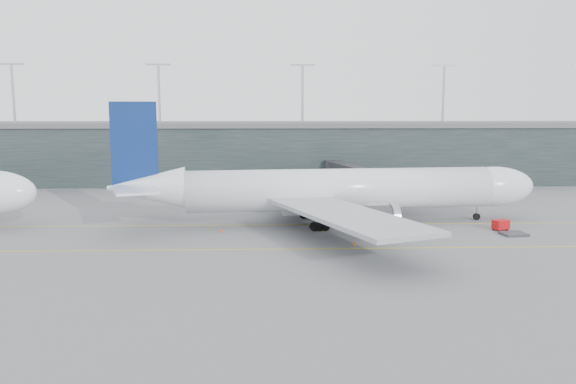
{
  "coord_description": "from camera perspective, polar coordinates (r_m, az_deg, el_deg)",
  "views": [
    {
      "loc": [
        -3.42,
        -91.46,
        17.69
      ],
      "look_at": [
        -0.38,
        -4.0,
        5.26
      ],
      "focal_mm": 35.0,
      "sensor_mm": 36.0,
      "label": 1
    }
  ],
  "objects": [
    {
      "name": "baggage_dolly",
      "position": [
        88.15,
        21.96,
        -3.95
      ],
      "size": [
        3.78,
        3.19,
        0.34
      ],
      "primitive_type": "cube",
      "rotation": [
        0.0,
        0.0,
        0.13
      ],
      "color": "#323337",
      "rests_on": "ground"
    },
    {
      "name": "uld_a",
      "position": [
        101.77,
        -2.96,
        -1.41
      ],
      "size": [
        2.28,
        1.99,
        1.78
      ],
      "rotation": [
        0.0,
        0.0,
        0.25
      ],
      "color": "#3A393F",
      "rests_on": "ground"
    },
    {
      "name": "cone_nose",
      "position": [
        94.77,
        20.91,
        -3.01
      ],
      "size": [
        0.42,
        0.42,
        0.67
      ],
      "primitive_type": "cone",
      "color": "#FC600E",
      "rests_on": "ground"
    },
    {
      "name": "uld_b",
      "position": [
        105.46,
        -1.75,
        -1.1
      ],
      "size": [
        2.22,
        2.0,
        1.67
      ],
      "rotation": [
        0.0,
        0.0,
        0.35
      ],
      "color": "#3A393F",
      "rests_on": "ground"
    },
    {
      "name": "uld_c",
      "position": [
        102.63,
        -0.49,
        -1.23
      ],
      "size": [
        2.72,
        2.44,
        2.05
      ],
      "rotation": [
        0.0,
        0.0,
        -0.33
      ],
      "color": "#3A393F",
      "rests_on": "ground"
    },
    {
      "name": "main_aircraft",
      "position": [
        89.53,
        5.0,
        0.17
      ],
      "size": [
        68.89,
        64.43,
        19.31
      ],
      "rotation": [
        0.0,
        0.0,
        0.1
      ],
      "color": "white",
      "rests_on": "ground"
    },
    {
      "name": "terminal",
      "position": [
        149.84,
        -0.68,
        4.23
      ],
      "size": [
        240.0,
        36.0,
        29.0
      ],
      "color": "#1D2727",
      "rests_on": "ground"
    },
    {
      "name": "ground",
      "position": [
        93.22,
        0.15,
        -2.86
      ],
      "size": [
        320.0,
        320.0,
        0.0
      ],
      "primitive_type": "plane",
      "color": "slate",
      "rests_on": "ground"
    },
    {
      "name": "cone_wing_port",
      "position": [
        103.75,
        4.53,
        -1.56
      ],
      "size": [
        0.45,
        0.45,
        0.72
      ],
      "primitive_type": "cone",
      "color": "#EE4F0D",
      "rests_on": "ground"
    },
    {
      "name": "gse_cart",
      "position": [
        90.87,
        20.8,
        -3.11
      ],
      "size": [
        2.72,
        2.27,
        1.59
      ],
      "rotation": [
        0.0,
        0.0,
        0.4
      ],
      "color": "#AE0C0F",
      "rests_on": "ground"
    },
    {
      "name": "jet_bridge",
      "position": [
        117.93,
        7.9,
        1.78
      ],
      "size": [
        12.7,
        43.4,
        6.55
      ],
      "rotation": [
        0.0,
        0.0,
        0.23
      ],
      "color": "#28282C",
      "rests_on": "ground"
    },
    {
      "name": "cone_tail",
      "position": [
        84.35,
        -6.8,
        -3.84
      ],
      "size": [
        0.44,
        0.44,
        0.71
      ],
      "primitive_type": "cone",
      "color": "#ED450D",
      "rests_on": "ground"
    },
    {
      "name": "taxiline_a",
      "position": [
        89.3,
        0.24,
        -3.34
      ],
      "size": [
        160.0,
        0.25,
        0.02
      ],
      "primitive_type": "cube",
      "color": "gold",
      "rests_on": "ground"
    },
    {
      "name": "cone_wing_stbd",
      "position": [
        75.83,
        6.8,
        -5.22
      ],
      "size": [
        0.41,
        0.41,
        0.65
      ],
      "primitive_type": "cone",
      "color": "#CB680B",
      "rests_on": "ground"
    },
    {
      "name": "taxiline_lead_main",
      "position": [
        113.17,
        2.3,
        -0.91
      ],
      "size": [
        0.25,
        60.0,
        0.02
      ],
      "primitive_type": "cube",
      "color": "gold",
      "rests_on": "ground"
    },
    {
      "name": "taxiline_b",
      "position": [
        73.7,
        0.73,
        -5.8
      ],
      "size": [
        160.0,
        0.25,
        0.02
      ],
      "primitive_type": "cube",
      "color": "gold",
      "rests_on": "ground"
    }
  ]
}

